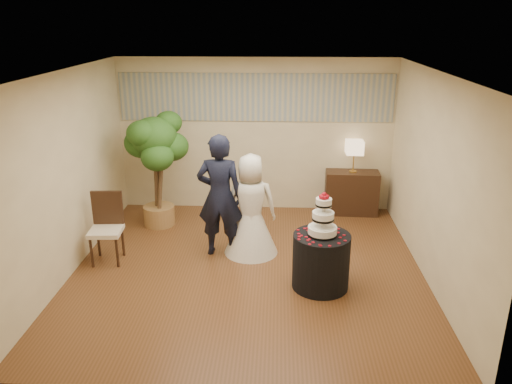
{
  "coord_description": "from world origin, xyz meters",
  "views": [
    {
      "loc": [
        0.41,
        -6.44,
        3.48
      ],
      "look_at": [
        0.1,
        0.4,
        1.05
      ],
      "focal_mm": 35.0,
      "sensor_mm": 36.0,
      "label": 1
    }
  ],
  "objects_px": {
    "console": "(351,193)",
    "cake_table": "(321,261)",
    "bride": "(251,205)",
    "groom": "(220,196)",
    "table_lamp": "(354,156)",
    "ficus_tree": "(156,170)",
    "wedding_cake": "(323,214)",
    "side_chair": "(106,229)"
  },
  "relations": [
    {
      "from": "cake_table",
      "to": "groom",
      "type": "bearing_deg",
      "value": 147.29
    },
    {
      "from": "groom",
      "to": "cake_table",
      "type": "relative_size",
      "value": 2.48
    },
    {
      "from": "bride",
      "to": "console",
      "type": "distance_m",
      "value": 2.49
    },
    {
      "from": "console",
      "to": "cake_table",
      "type": "bearing_deg",
      "value": -103.45
    },
    {
      "from": "side_chair",
      "to": "cake_table",
      "type": "bearing_deg",
      "value": -14.72
    },
    {
      "from": "wedding_cake",
      "to": "console",
      "type": "bearing_deg",
      "value": 74.22
    },
    {
      "from": "bride",
      "to": "wedding_cake",
      "type": "xyz_separation_m",
      "value": [
        0.99,
        -1.0,
        0.27
      ]
    },
    {
      "from": "console",
      "to": "side_chair",
      "type": "distance_m",
      "value": 4.42
    },
    {
      "from": "bride",
      "to": "wedding_cake",
      "type": "height_order",
      "value": "bride"
    },
    {
      "from": "wedding_cake",
      "to": "ficus_tree",
      "type": "height_order",
      "value": "ficus_tree"
    },
    {
      "from": "cake_table",
      "to": "ficus_tree",
      "type": "xyz_separation_m",
      "value": [
        -2.66,
        2.01,
        0.63
      ]
    },
    {
      "from": "wedding_cake",
      "to": "bride",
      "type": "bearing_deg",
      "value": 134.89
    },
    {
      "from": "wedding_cake",
      "to": "table_lamp",
      "type": "relative_size",
      "value": 1.03
    },
    {
      "from": "bride",
      "to": "ficus_tree",
      "type": "bearing_deg",
      "value": -36.25
    },
    {
      "from": "table_lamp",
      "to": "ficus_tree",
      "type": "height_order",
      "value": "ficus_tree"
    },
    {
      "from": "groom",
      "to": "ficus_tree",
      "type": "distance_m",
      "value": 1.62
    },
    {
      "from": "groom",
      "to": "console",
      "type": "xyz_separation_m",
      "value": [
        2.22,
        1.78,
        -0.54
      ]
    },
    {
      "from": "console",
      "to": "wedding_cake",
      "type": "bearing_deg",
      "value": -103.45
    },
    {
      "from": "bride",
      "to": "console",
      "type": "height_order",
      "value": "bride"
    },
    {
      "from": "table_lamp",
      "to": "bride",
      "type": "bearing_deg",
      "value": -135.72
    },
    {
      "from": "groom",
      "to": "side_chair",
      "type": "height_order",
      "value": "groom"
    },
    {
      "from": "bride",
      "to": "console",
      "type": "bearing_deg",
      "value": -140.74
    },
    {
      "from": "table_lamp",
      "to": "cake_table",
      "type": "bearing_deg",
      "value": -105.78
    },
    {
      "from": "groom",
      "to": "table_lamp",
      "type": "height_order",
      "value": "groom"
    },
    {
      "from": "bride",
      "to": "groom",
      "type": "bearing_deg",
      "value": 3.14
    },
    {
      "from": "table_lamp",
      "to": "wedding_cake",
      "type": "bearing_deg",
      "value": -105.78
    },
    {
      "from": "cake_table",
      "to": "table_lamp",
      "type": "height_order",
      "value": "table_lamp"
    },
    {
      "from": "table_lamp",
      "to": "groom",
      "type": "bearing_deg",
      "value": -141.21
    },
    {
      "from": "groom",
      "to": "bride",
      "type": "distance_m",
      "value": 0.49
    },
    {
      "from": "bride",
      "to": "table_lamp",
      "type": "height_order",
      "value": "bride"
    },
    {
      "from": "bride",
      "to": "ficus_tree",
      "type": "distance_m",
      "value": 1.96
    },
    {
      "from": "groom",
      "to": "cake_table",
      "type": "bearing_deg",
      "value": 150.91
    },
    {
      "from": "wedding_cake",
      "to": "side_chair",
      "type": "distance_m",
      "value": 3.21
    },
    {
      "from": "table_lamp",
      "to": "console",
      "type": "bearing_deg",
      "value": 0.0
    },
    {
      "from": "cake_table",
      "to": "table_lamp",
      "type": "distance_m",
      "value": 2.91
    },
    {
      "from": "groom",
      "to": "ficus_tree",
      "type": "relative_size",
      "value": 0.94
    },
    {
      "from": "bride",
      "to": "ficus_tree",
      "type": "height_order",
      "value": "ficus_tree"
    },
    {
      "from": "console",
      "to": "side_chair",
      "type": "bearing_deg",
      "value": -148.97
    },
    {
      "from": "bride",
      "to": "console",
      "type": "relative_size",
      "value": 1.64
    },
    {
      "from": "console",
      "to": "side_chair",
      "type": "height_order",
      "value": "side_chair"
    },
    {
      "from": "side_chair",
      "to": "ficus_tree",
      "type": "bearing_deg",
      "value": 68.57
    },
    {
      "from": "table_lamp",
      "to": "ficus_tree",
      "type": "xyz_separation_m",
      "value": [
        -3.43,
        -0.71,
        -0.08
      ]
    }
  ]
}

